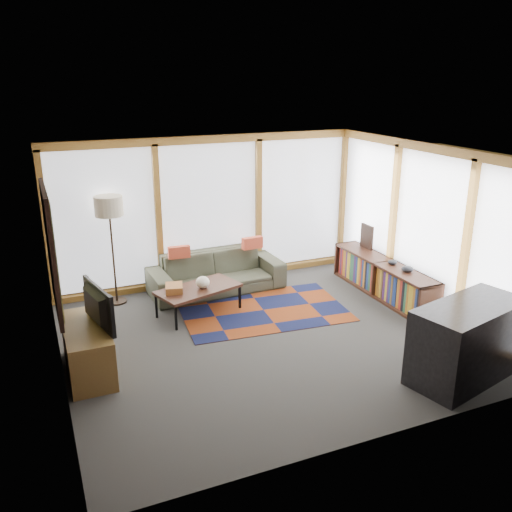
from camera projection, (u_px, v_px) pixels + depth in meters
name	position (u px, v px, depth m)	size (l,w,h in m)	color
ground	(267.00, 337.00, 7.72)	(5.50, 5.50, 0.00)	#2F2E2C
room_envelope	(283.00, 220.00, 7.90)	(5.52, 5.02, 2.62)	#453833
rug	(263.00, 310.00, 8.59)	(2.55, 1.64, 0.01)	maroon
sofa	(216.00, 272.00, 9.28)	(2.28, 0.89, 0.67)	#373C2B
pillow_left	(179.00, 252.00, 8.95)	(0.36, 0.11, 0.20)	#C7482E
pillow_right	(252.00, 243.00, 9.44)	(0.37, 0.11, 0.20)	#C7482E
floor_lamp	(113.00, 251.00, 8.62)	(0.45, 0.45, 1.78)	#302319
coffee_table	(199.00, 300.00, 8.44)	(1.27, 0.64, 0.42)	#341D13
book_stack	(174.00, 288.00, 8.21)	(0.25, 0.32, 0.11)	#995B2A
vase	(203.00, 282.00, 8.34)	(0.21, 0.21, 0.19)	white
bookshelf	(383.00, 278.00, 9.09)	(0.44, 2.41, 0.60)	#341D13
bowl_a	(407.00, 269.00, 8.52)	(0.19, 0.19, 0.09)	black
bowl_b	(392.00, 262.00, 8.85)	(0.15, 0.15, 0.08)	black
shelf_picture	(367.00, 237.00, 9.62)	(0.04, 0.33, 0.43)	black
tv_console	(88.00, 349.00, 6.74)	(0.52, 1.25, 0.63)	brown
television	(92.00, 307.00, 6.54)	(0.91, 0.12, 0.52)	black
bar_counter	(468.00, 341.00, 6.58)	(1.52, 0.71, 0.96)	black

